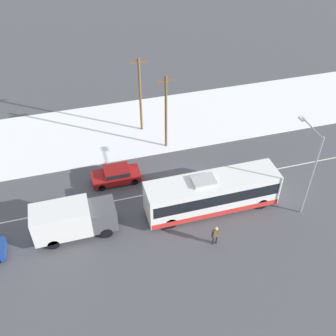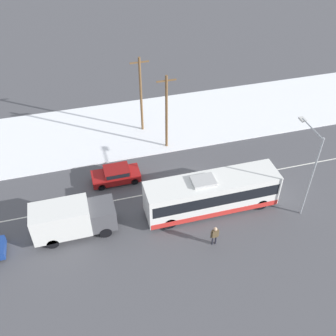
# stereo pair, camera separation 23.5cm
# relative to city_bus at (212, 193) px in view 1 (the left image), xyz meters

# --- Properties ---
(ground_plane) EXTENTS (120.00, 120.00, 0.00)m
(ground_plane) POSITION_rel_city_bus_xyz_m (-0.57, 2.93, -1.62)
(ground_plane) COLOR #4C4C51
(snow_lot) EXTENTS (80.00, 10.27, 0.12)m
(snow_lot) POSITION_rel_city_bus_xyz_m (-0.57, 13.18, -1.56)
(snow_lot) COLOR white
(snow_lot) RESTS_ON ground_plane
(lane_marking_center) EXTENTS (60.00, 0.12, 0.00)m
(lane_marking_center) POSITION_rel_city_bus_xyz_m (-0.57, 2.93, -1.62)
(lane_marking_center) COLOR silver
(lane_marking_center) RESTS_ON ground_plane
(city_bus) EXTENTS (10.69, 2.57, 3.31)m
(city_bus) POSITION_rel_city_bus_xyz_m (0.00, 0.00, 0.00)
(city_bus) COLOR white
(city_bus) RESTS_ON ground_plane
(box_truck) EXTENTS (6.15, 2.30, 2.86)m
(box_truck) POSITION_rel_city_bus_xyz_m (-10.95, 0.29, -0.04)
(box_truck) COLOR silver
(box_truck) RESTS_ON ground_plane
(sedan_car) EXTENTS (4.17, 1.80, 1.43)m
(sedan_car) POSITION_rel_city_bus_xyz_m (-6.84, 5.29, -0.84)
(sedan_car) COLOR maroon
(sedan_car) RESTS_ON ground_plane
(pedestrian_at_stop) EXTENTS (0.64, 0.29, 1.79)m
(pedestrian_at_stop) POSITION_rel_city_bus_xyz_m (-1.03, -3.56, -0.52)
(pedestrian_at_stop) COLOR #23232D
(pedestrian_at_stop) RESTS_ON ground_plane
(streetlamp) EXTENTS (0.36, 3.12, 7.48)m
(streetlamp) POSITION_rel_city_bus_xyz_m (6.83, -1.84, 3.16)
(streetlamp) COLOR #9EA3A8
(streetlamp) RESTS_ON ground_plane
(utility_pole_roadside) EXTENTS (1.80, 0.24, 7.63)m
(utility_pole_roadside) POSITION_rel_city_bus_xyz_m (-1.27, 9.01, 2.38)
(utility_pole_roadside) COLOR brown
(utility_pole_roadside) RESTS_ON ground_plane
(utility_pole_snowlot) EXTENTS (1.80, 0.24, 7.98)m
(utility_pole_snowlot) POSITION_rel_city_bus_xyz_m (-2.91, 12.45, 2.56)
(utility_pole_snowlot) COLOR brown
(utility_pole_snowlot) RESTS_ON ground_plane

